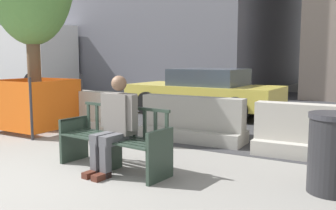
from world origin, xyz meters
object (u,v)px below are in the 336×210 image
at_px(jersey_barrier_centre, 192,123).
at_px(trash_bin, 333,153).
at_px(car_taxi_near, 205,92).
at_px(jersey_barrier_right, 320,137).
at_px(seated_person, 115,122).
at_px(delivery_truck, 16,55).
at_px(construction_fence, 36,103).
at_px(street_bench, 114,142).
at_px(jersey_barrier_left, 88,114).

relative_size(jersey_barrier_centre, trash_bin, 2.18).
height_order(jersey_barrier_centre, trash_bin, trash_bin).
distance_m(car_taxi_near, trash_bin, 6.08).
height_order(jersey_barrier_centre, jersey_barrier_right, same).
bearing_deg(seated_person, trash_bin, 13.11).
bearing_deg(jersey_barrier_right, seated_person, -136.94).
height_order(jersey_barrier_centre, delivery_truck, delivery_truck).
distance_m(construction_fence, car_taxi_near, 4.45).
relative_size(construction_fence, trash_bin, 1.50).
height_order(street_bench, delivery_truck, delivery_truck).
distance_m(seated_person, delivery_truck, 15.34).
distance_m(seated_person, car_taxi_near, 5.47).
height_order(seated_person, jersey_barrier_right, seated_person).
xyz_separation_m(street_bench, seated_person, (0.08, -0.06, 0.29)).
xyz_separation_m(jersey_barrier_left, delivery_truck, (-10.37, 6.17, 1.35)).
distance_m(jersey_barrier_left, trash_bin, 5.37).
height_order(street_bench, jersey_barrier_right, street_bench).
xyz_separation_m(jersey_barrier_centre, construction_fence, (-3.32, -0.82, 0.26)).
height_order(jersey_barrier_centre, car_taxi_near, car_taxi_near).
xyz_separation_m(jersey_barrier_centre, trash_bin, (2.64, -1.64, 0.13)).
distance_m(street_bench, jersey_barrier_left, 3.18).
relative_size(jersey_barrier_left, construction_fence, 1.45).
height_order(jersey_barrier_left, trash_bin, trash_bin).
bearing_deg(construction_fence, jersey_barrier_centre, 13.94).
bearing_deg(car_taxi_near, jersey_barrier_centre, -68.95).
xyz_separation_m(seated_person, jersey_barrier_right, (2.30, 2.15, -0.35)).
bearing_deg(jersey_barrier_centre, jersey_barrier_left, -177.54).
bearing_deg(street_bench, delivery_truck, 147.11).
distance_m(jersey_barrier_left, construction_fence, 1.12).
xyz_separation_m(street_bench, jersey_barrier_centre, (0.10, 2.19, -0.06)).
bearing_deg(car_taxi_near, street_bench, -78.36).
relative_size(street_bench, trash_bin, 1.86).
bearing_deg(jersey_barrier_centre, car_taxi_near, 111.05).
xyz_separation_m(construction_fence, car_taxi_near, (2.13, 3.91, 0.04)).
distance_m(street_bench, car_taxi_near, 5.39).
relative_size(street_bench, jersey_barrier_left, 0.85).
xyz_separation_m(seated_person, jersey_barrier_centre, (0.02, 2.26, -0.35)).
bearing_deg(car_taxi_near, seated_person, -77.68).
height_order(car_taxi_near, trash_bin, car_taxi_near).
bearing_deg(street_bench, trash_bin, 11.45).
relative_size(jersey_barrier_left, trash_bin, 2.18).
bearing_deg(construction_fence, jersey_barrier_left, 41.20).
bearing_deg(construction_fence, jersey_barrier_right, 7.29).
xyz_separation_m(seated_person, delivery_truck, (-12.85, 8.32, 1.00)).
bearing_deg(construction_fence, delivery_truck, 144.18).
height_order(seated_person, jersey_barrier_left, seated_person).
height_order(seated_person, trash_bin, seated_person).
bearing_deg(trash_bin, seated_person, -166.89).
bearing_deg(delivery_truck, car_taxi_near, -14.31).
height_order(jersey_barrier_left, car_taxi_near, car_taxi_near).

